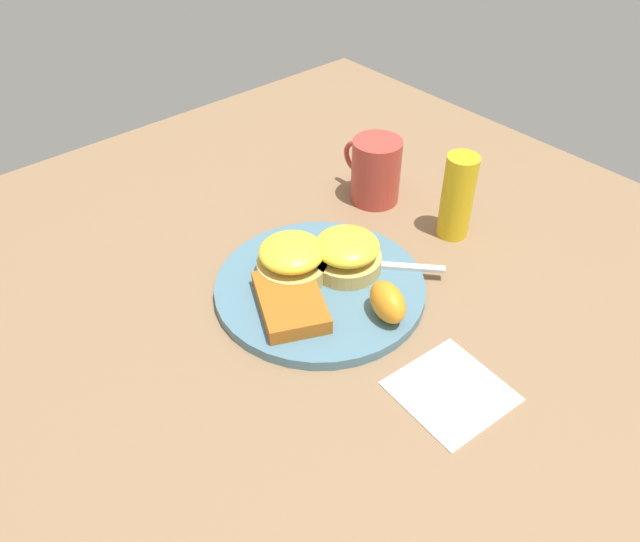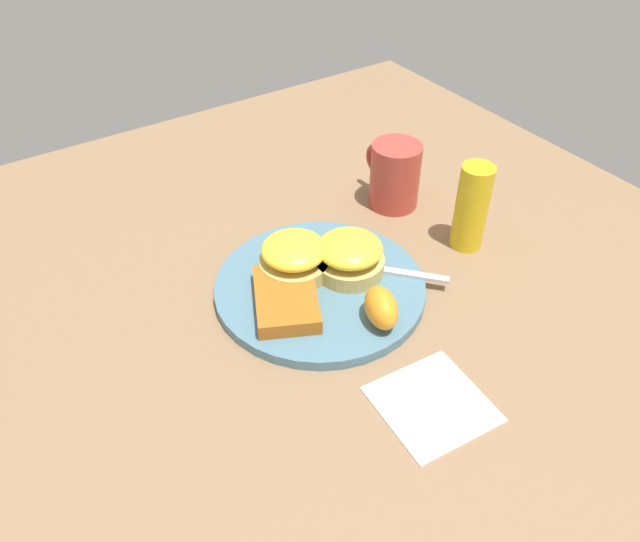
% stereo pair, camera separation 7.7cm
% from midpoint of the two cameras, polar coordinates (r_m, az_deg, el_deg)
% --- Properties ---
extents(ground_plane, '(1.10, 1.10, 0.00)m').
position_cam_midpoint_polar(ground_plane, '(0.79, -2.78, -2.01)').
color(ground_plane, '#846647').
extents(plate, '(0.26, 0.26, 0.01)m').
position_cam_midpoint_polar(plate, '(0.78, -2.80, -1.63)').
color(plate, slate).
rests_on(plate, ground_plane).
extents(sandwich_benedict_left, '(0.09, 0.09, 0.05)m').
position_cam_midpoint_polar(sandwich_benedict_left, '(0.79, -0.50, 1.64)').
color(sandwich_benedict_left, tan).
rests_on(sandwich_benedict_left, plate).
extents(sandwich_benedict_right, '(0.09, 0.09, 0.05)m').
position_cam_midpoint_polar(sandwich_benedict_right, '(0.78, -5.40, 0.98)').
color(sandwich_benedict_right, tan).
rests_on(sandwich_benedict_right, plate).
extents(hashbrown_patty, '(0.13, 0.11, 0.02)m').
position_cam_midpoint_polar(hashbrown_patty, '(0.74, -5.68, -2.92)').
color(hashbrown_patty, '#AC5C1A').
rests_on(hashbrown_patty, plate).
extents(orange_wedge, '(0.07, 0.05, 0.04)m').
position_cam_midpoint_polar(orange_wedge, '(0.72, 3.19, -2.98)').
color(orange_wedge, orange).
rests_on(orange_wedge, plate).
extents(fork, '(0.18, 0.17, 0.00)m').
position_cam_midpoint_polar(fork, '(0.81, -0.64, 0.70)').
color(fork, silver).
rests_on(fork, plate).
extents(cup, '(0.10, 0.07, 0.10)m').
position_cam_midpoint_polar(cup, '(0.93, 2.70, 9.10)').
color(cup, '#B23D33').
rests_on(cup, ground_plane).
extents(napkin, '(0.12, 0.12, 0.00)m').
position_cam_midpoint_polar(napkin, '(0.68, 8.72, -10.92)').
color(napkin, white).
rests_on(napkin, ground_plane).
extents(condiment_bottle, '(0.04, 0.04, 0.12)m').
position_cam_midpoint_polar(condiment_bottle, '(0.86, 9.98, 6.62)').
color(condiment_bottle, gold).
rests_on(condiment_bottle, ground_plane).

